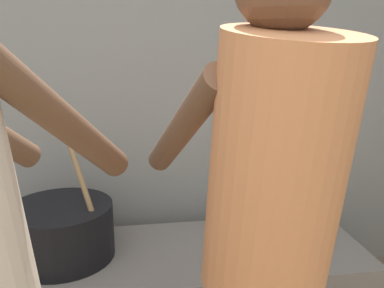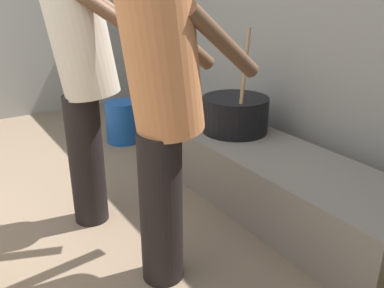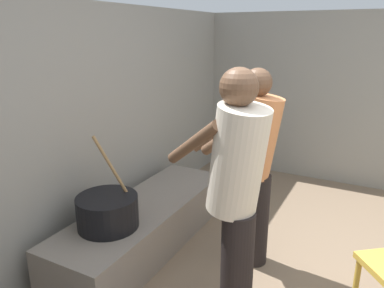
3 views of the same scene
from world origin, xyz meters
TOP-DOWN VIEW (x-y plane):
  - block_enclosure_rear at (0.00, 2.40)m, footprint 5.57×0.20m
  - hearth_ledge at (0.32, 1.88)m, footprint 1.89×0.60m
  - cooking_pot_main at (-0.11, 1.91)m, footprint 0.45×0.45m
  - cook_in_cream_shirt at (-0.15, 0.89)m, footprint 0.57×0.74m
  - cook_in_orange_shirt at (0.52, 1.01)m, footprint 0.46×0.70m
  - bucket_yellow_plastic at (1.51, 1.57)m, footprint 0.27×0.27m

SIDE VIEW (x-z plane):
  - bucket_yellow_plastic at x=1.51m, z-range 0.00..0.26m
  - hearth_ledge at x=0.32m, z-range 0.00..0.38m
  - cooking_pot_main at x=-0.11m, z-range 0.16..0.85m
  - cook_in_orange_shirt at x=0.52m, z-range 0.11..1.65m
  - cook_in_cream_shirt at x=-0.15m, z-range 0.12..1.72m
  - block_enclosure_rear at x=0.00m, z-range 0.00..2.02m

